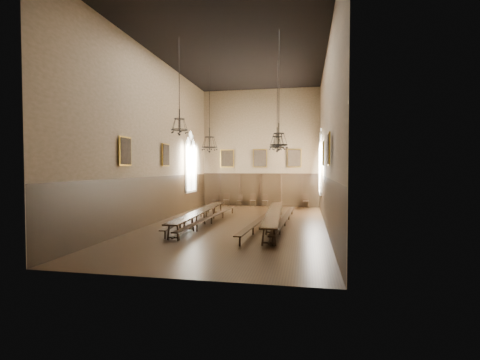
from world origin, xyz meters
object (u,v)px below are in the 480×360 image
(table_right, at_px, (274,219))
(chair_4, at_px, (265,203))
(bench_right_inner, at_px, (263,220))
(bench_left_outer, at_px, (192,218))
(chandelier_back_left, at_px, (209,142))
(chair_3, at_px, (253,203))
(bench_left_inner, at_px, (211,219))
(bench_right_outer, at_px, (285,221))
(chair_7, at_px, (306,204))
(chandelier_front_right, at_px, (279,136))
(table_left, at_px, (201,217))
(chandelier_back_right, at_px, (277,141))
(chair_2, at_px, (239,203))
(chair_1, at_px, (226,202))
(chandelier_front_left, at_px, (179,123))
(chair_0, at_px, (215,202))

(table_right, xyz_separation_m, chair_4, (-1.47, 8.81, -0.10))
(bench_right_inner, bearing_deg, table_right, -6.63)
(table_right, distance_m, bench_left_outer, 4.48)
(chandelier_back_left, bearing_deg, chair_3, 74.86)
(bench_left_outer, distance_m, bench_left_inner, 1.18)
(table_right, bearing_deg, bench_right_outer, 17.48)
(chair_7, xyz_separation_m, chandelier_front_right, (-1.18, -10.84, 4.05))
(table_left, bearing_deg, chandelier_back_right, 30.64)
(table_right, relative_size, bench_right_inner, 0.96)
(chair_2, xyz_separation_m, chair_4, (2.00, 0.03, 0.03))
(chair_4, distance_m, chandelier_back_left, 7.96)
(bench_left_outer, bearing_deg, chandelier_back_right, 23.66)
(chandelier_back_right, bearing_deg, bench_right_outer, -74.59)
(bench_left_inner, relative_size, chandelier_front_right, 1.85)
(table_right, relative_size, chair_4, 10.38)
(bench_right_inner, distance_m, chair_1, 9.49)
(chair_1, bearing_deg, chandelier_front_left, -89.99)
(table_left, relative_size, chair_2, 10.77)
(bench_right_outer, height_order, chair_7, chair_7)
(bench_right_outer, bearing_deg, table_left, -177.99)
(chair_4, xyz_separation_m, chandelier_back_right, (1.43, -6.52, 4.18))
(chair_1, xyz_separation_m, chair_2, (1.05, 0.09, -0.04))
(bench_left_outer, distance_m, chair_4, 8.97)
(table_left, bearing_deg, chair_0, 100.08)
(bench_right_outer, xyz_separation_m, chair_2, (-4.01, 8.61, -0.02))
(chair_0, xyz_separation_m, chair_2, (1.94, 0.09, -0.02))
(chair_7, distance_m, chandelier_back_right, 7.84)
(bench_left_inner, xyz_separation_m, chair_4, (1.83, 8.67, 0.01))
(bench_left_outer, height_order, chandelier_back_left, chandelier_back_left)
(chandelier_front_left, bearing_deg, table_right, 26.11)
(table_right, distance_m, chandelier_front_left, 6.62)
(table_left, height_order, bench_left_outer, table_left)
(table_right, xyz_separation_m, chandelier_front_right, (0.39, -2.12, 3.98))
(table_left, height_order, chair_4, chair_4)
(bench_right_outer, relative_size, chandelier_front_right, 1.91)
(chair_2, xyz_separation_m, chandelier_back_left, (-0.62, -6.19, 4.24))
(bench_left_inner, height_order, chandelier_front_left, chandelier_front_left)
(bench_right_outer, distance_m, chair_2, 9.50)
(bench_right_outer, distance_m, chair_3, 9.09)
(bench_left_outer, distance_m, chandelier_back_left, 4.80)
(chair_2, bearing_deg, chair_7, 9.69)
(chair_0, distance_m, chandelier_back_right, 9.36)
(bench_left_outer, distance_m, bench_right_outer, 5.01)
(chair_3, relative_size, chandelier_back_right, 0.19)
(bench_right_outer, distance_m, chandelier_front_right, 4.68)
(chair_0, xyz_separation_m, chandelier_back_right, (5.37, -6.41, 4.20))
(table_left, distance_m, bench_right_inner, 3.31)
(chair_7, relative_size, chandelier_front_right, 0.20)
(bench_left_inner, relative_size, chair_3, 9.99)
(bench_right_outer, bearing_deg, bench_right_inner, -174.56)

